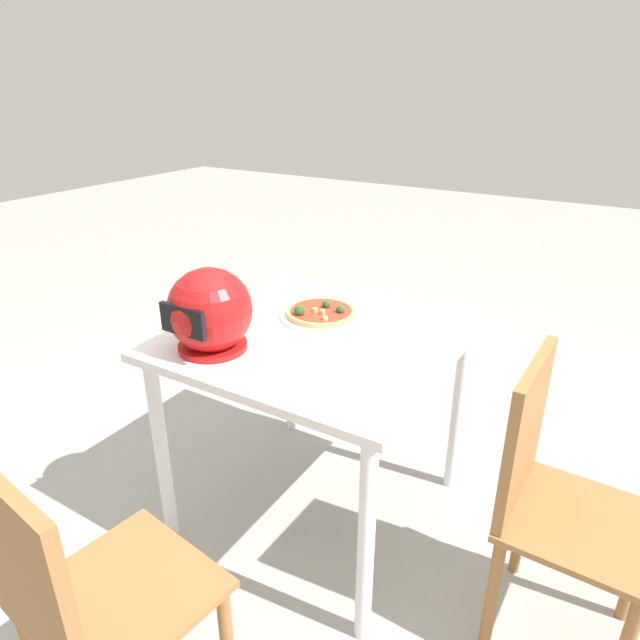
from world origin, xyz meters
TOP-DOWN VIEW (x-y plane):
  - ground_plane at (0.00, 0.00)m, footprint 14.00×14.00m
  - dining_table at (0.00, 0.00)m, footprint 0.93×0.94m
  - pizza_plate at (0.06, -0.12)m, footprint 0.30×0.30m
  - pizza at (0.06, -0.11)m, footprint 0.26×0.26m
  - motorcycle_helmet at (0.23, 0.29)m, footprint 0.27×0.27m
  - chair_far at (0.02, 1.01)m, footprint 0.45×0.45m
  - chair_side at (-0.83, 0.08)m, footprint 0.41×0.41m

SIDE VIEW (x-z plane):
  - ground_plane at x=0.00m, z-range 0.00..0.00m
  - chair_far at x=0.02m, z-range 0.06..0.96m
  - chair_side at x=-0.83m, z-range 0.06..0.96m
  - dining_table at x=0.00m, z-range 0.29..1.06m
  - pizza_plate at x=0.06m, z-range 0.78..0.79m
  - pizza at x=0.06m, z-range 0.77..0.83m
  - motorcycle_helmet at x=0.23m, z-range 0.77..1.04m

